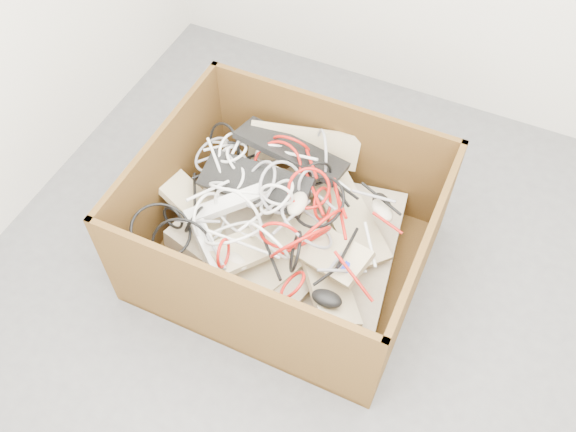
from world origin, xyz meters
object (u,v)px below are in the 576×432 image
at_px(power_strip_left, 224,205).
at_px(power_strip_right, 210,252).
at_px(cardboard_box, 283,241).
at_px(vga_plug, 348,269).

height_order(power_strip_left, power_strip_right, power_strip_left).
bearing_deg(cardboard_box, vga_plug, -22.02).
xyz_separation_m(cardboard_box, power_strip_left, (-0.21, -0.08, 0.22)).
distance_m(cardboard_box, power_strip_left, 0.31).
relative_size(cardboard_box, power_strip_left, 3.49).
xyz_separation_m(power_strip_right, vga_plug, (0.50, 0.13, 0.02)).
distance_m(power_strip_left, power_strip_right, 0.20).
bearing_deg(vga_plug, power_strip_right, -156.53).
relative_size(power_strip_right, vga_plug, 6.01).
xyz_separation_m(cardboard_box, power_strip_right, (-0.17, -0.27, 0.17)).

